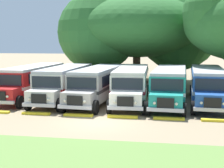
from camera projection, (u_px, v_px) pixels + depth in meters
ground_plane at (96, 122)px, 20.06m from camera, size 220.00×220.00×0.00m
parked_bus_slot_0 at (33, 80)px, 28.85m from camera, size 2.97×10.88×2.82m
parked_bus_slot_1 at (65, 81)px, 27.74m from camera, size 2.82×10.86×2.82m
parked_bus_slot_2 at (99, 83)px, 26.94m from camera, size 3.41×10.95×2.82m
parked_bus_slot_3 at (132, 83)px, 26.74m from camera, size 2.95×10.87×2.82m
parked_bus_slot_4 at (170, 84)px, 26.11m from camera, size 3.22×10.92×2.82m
parked_bus_slot_5 at (207, 84)px, 26.16m from camera, size 3.28×10.93×2.82m
curb_wheelstop_1 at (36, 114)px, 22.09m from camera, size 2.00×0.36×0.15m
curb_wheelstop_2 at (78, 115)px, 21.60m from camera, size 2.00×0.36×0.15m
curb_wheelstop_3 at (123, 117)px, 21.11m from camera, size 2.00×0.36×0.15m
curb_wheelstop_4 at (169, 119)px, 20.63m from camera, size 2.00×0.36×0.15m
curb_wheelstop_5 at (217, 120)px, 20.14m from camera, size 2.00×0.36×0.15m
broad_shade_tree at (141, 28)px, 38.39m from camera, size 18.99×16.02×11.60m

